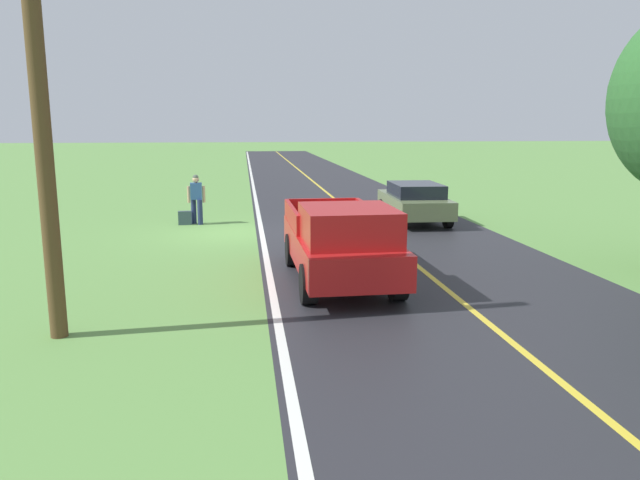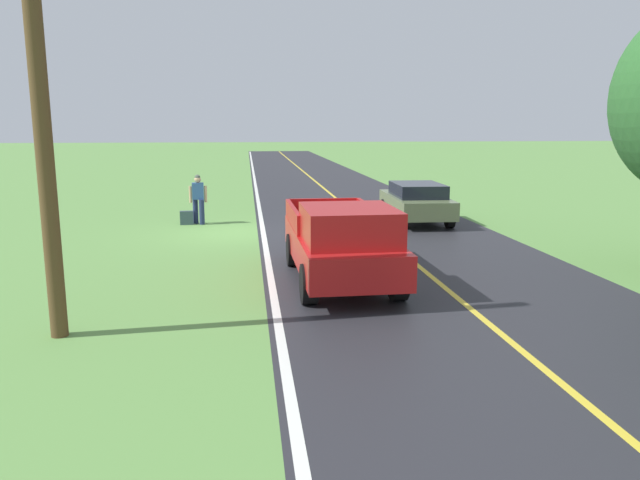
% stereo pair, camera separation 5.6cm
% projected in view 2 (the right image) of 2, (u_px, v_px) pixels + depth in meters
% --- Properties ---
extents(ground_plane, '(200.00, 200.00, 0.00)m').
position_uv_depth(ground_plane, '(235.00, 233.00, 19.70)').
color(ground_plane, '#609347').
extents(road_surface, '(7.78, 120.00, 0.00)m').
position_uv_depth(road_surface, '(374.00, 230.00, 20.25)').
color(road_surface, '#28282D').
rests_on(road_surface, ground).
extents(lane_edge_line, '(0.16, 117.60, 0.00)m').
position_uv_depth(lane_edge_line, '(263.00, 232.00, 19.81)').
color(lane_edge_line, silver).
rests_on(lane_edge_line, ground).
extents(lane_centre_line, '(0.14, 117.60, 0.00)m').
position_uv_depth(lane_centre_line, '(374.00, 230.00, 20.25)').
color(lane_centre_line, gold).
rests_on(lane_centre_line, ground).
extents(hitchhiker_walking, '(0.62, 0.51, 1.75)m').
position_uv_depth(hitchhiker_walking, '(198.00, 196.00, 21.28)').
color(hitchhiker_walking, navy).
rests_on(hitchhiker_walking, ground).
extents(suitcase_carried, '(0.47, 0.23, 0.48)m').
position_uv_depth(suitcase_carried, '(187.00, 218.00, 21.27)').
color(suitcase_carried, '#384C56').
rests_on(suitcase_carried, ground).
extents(pickup_truck_passing, '(2.16, 5.43, 1.82)m').
position_uv_depth(pickup_truck_passing, '(342.00, 241.00, 13.26)').
color(pickup_truck_passing, '#B21919').
rests_on(pickup_truck_passing, ground).
extents(sedan_near_oncoming, '(2.05, 4.46, 1.41)m').
position_uv_depth(sedan_near_oncoming, '(416.00, 201.00, 21.75)').
color(sedan_near_oncoming, '#66754C').
rests_on(sedan_near_oncoming, ground).
extents(utility_pole_roadside, '(0.28, 0.28, 8.31)m').
position_uv_depth(utility_pole_roadside, '(38.00, 80.00, 9.34)').
color(utility_pole_roadside, brown).
rests_on(utility_pole_roadside, ground).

